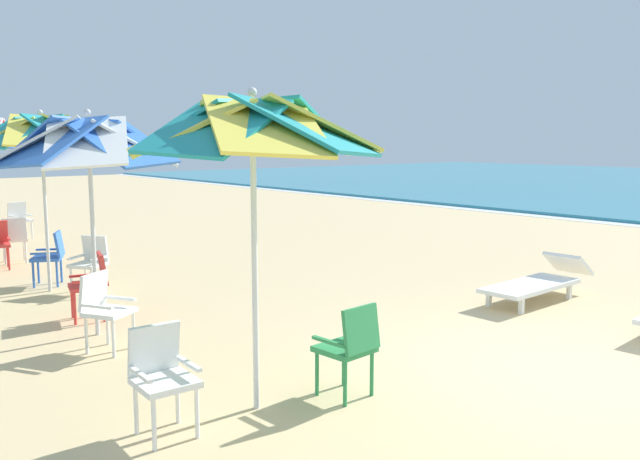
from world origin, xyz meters
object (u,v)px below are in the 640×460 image
Objects in this scene: plastic_chair_5 at (51,255)px; plastic_chair_6 at (14,237)px; beach_umbrella_1 at (89,144)px; sun_lounger_2 at (538,281)px; plastic_chair_0 at (350,344)px; plastic_chair_10 at (19,218)px; plastic_chair_1 at (161,373)px; plastic_chair_2 at (93,282)px; beach_umbrella_2 at (41,134)px; plastic_chair_3 at (104,306)px; plastic_chair_4 at (91,260)px; beach_umbrella_0 at (253,131)px.

plastic_chair_6 is at bearing 178.30° from plastic_chair_5.
beach_umbrella_1 reaches higher than sun_lounger_2.
plastic_chair_0 and plastic_chair_10 have the same top height.
plastic_chair_1 reaches higher than sun_lounger_2.
sun_lounger_2 is (7.95, 5.04, -0.22)m from plastic_chair_6.
plastic_chair_2 is 2.77m from beach_umbrella_2.
plastic_chair_6 reaches higher than sun_lounger_2.
plastic_chair_5 is 0.40× the size of sun_lounger_2.
plastic_chair_0 is 2.97m from plastic_chair_3.
beach_umbrella_1 reaches higher than plastic_chair_4.
plastic_chair_6 is at bearing 173.74° from plastic_chair_3.
plastic_chair_10 is (-9.39, 1.63, 0.00)m from plastic_chair_3.
plastic_chair_4 is 0.40× the size of sun_lounger_2.
plastic_chair_3 and plastic_chair_10 have the same top height.
plastic_chair_3 is 3.87m from beach_umbrella_2.
plastic_chair_3 is 3.81m from plastic_chair_5.
plastic_chair_2 is 1.62m from plastic_chair_4.
beach_umbrella_0 is 11.99m from plastic_chair_10.
plastic_chair_2 is at bearing -3.66° from plastic_chair_6.
plastic_chair_0 is at bearing 66.32° from beach_umbrella_0.
plastic_chair_0 is at bearing 17.20° from beach_umbrella_1.
beach_umbrella_0 is 5.75m from sun_lounger_2.
plastic_chair_2 is at bearing -168.61° from plastic_chair_0.
sun_lounger_2 is at bearing 20.08° from plastic_chair_10.
plastic_chair_2 is (-3.64, 0.81, 0.00)m from plastic_chair_1.
plastic_chair_1 is 1.00× the size of plastic_chair_2.
plastic_chair_1 is 1.00× the size of plastic_chair_3.
plastic_chair_2 is at bearing -19.42° from plastic_chair_4.
plastic_chair_2 is 0.31× the size of beach_umbrella_2.
beach_umbrella_0 is 3.02m from beach_umbrella_1.
beach_umbrella_1 is at bearing -8.32° from plastic_chair_5.
plastic_chair_4 is 1.00× the size of plastic_chair_5.
plastic_chair_2 is 1.00× the size of plastic_chair_10.
beach_umbrella_2 is 2.02m from plastic_chair_4.
beach_umbrella_2 reaches higher than plastic_chair_0.
plastic_chair_10 is (-11.71, 2.07, 0.00)m from plastic_chair_1.
beach_umbrella_2 reaches higher than plastic_chair_5.
plastic_chair_3 is 0.40× the size of sun_lounger_2.
beach_umbrella_1 is 3.63m from plastic_chair_5.
beach_umbrella_0 is at bearing -5.96° from plastic_chair_10.
plastic_chair_0 is 1.00× the size of plastic_chair_1.
plastic_chair_6 is (-2.83, 0.24, -1.90)m from beach_umbrella_2.
beach_umbrella_2 is at bearing -172.93° from plastic_chair_0.
plastic_chair_5 is at bearing 157.83° from beach_umbrella_2.
plastic_chair_5 is 2.41m from plastic_chair_6.
beach_umbrella_2 is (-2.71, 0.29, 0.14)m from beach_umbrella_1.
beach_umbrella_1 is 3.08× the size of plastic_chair_5.
plastic_chair_10 is at bearing 174.04° from beach_umbrella_0.
plastic_chair_2 is 6.19m from sun_lounger_2.
beach_umbrella_2 is at bearing 171.19° from plastic_chair_1.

